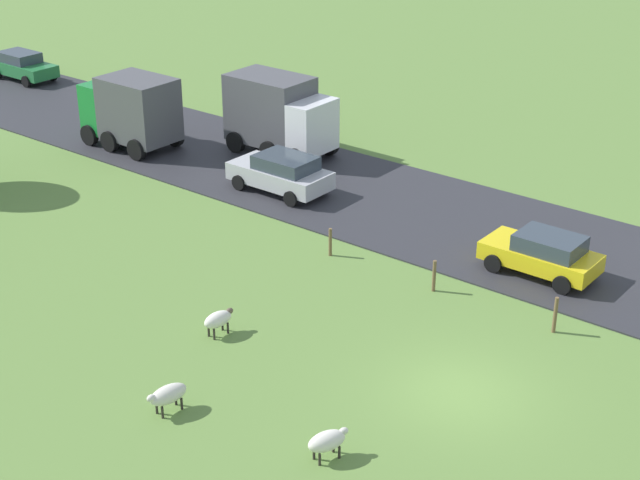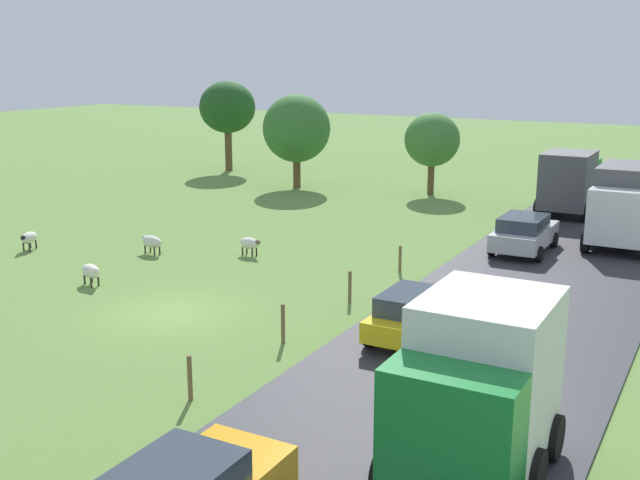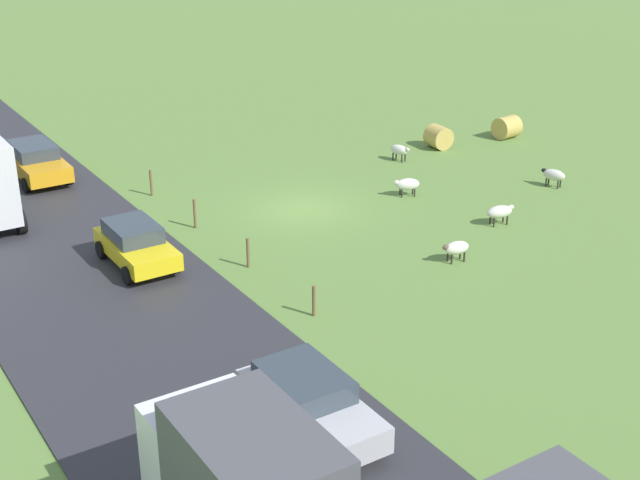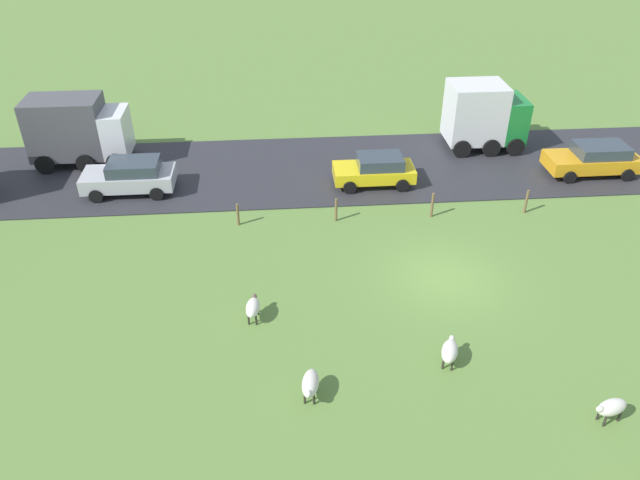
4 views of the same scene
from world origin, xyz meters
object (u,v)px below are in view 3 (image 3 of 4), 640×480
(sheep_0, at_px, (554,175))
(car_2, at_px, (36,161))
(sheep_3, at_px, (407,184))
(sheep_4, at_px, (500,212))
(sheep_1, at_px, (456,248))
(hay_bale_0, at_px, (507,127))
(car_1, at_px, (136,244))
(car_0, at_px, (309,403))
(hay_bale_1, at_px, (438,137))
(sheep_2, at_px, (400,150))

(sheep_0, relative_size, car_2, 0.25)
(sheep_3, bearing_deg, sheep_4, 103.07)
(sheep_1, height_order, hay_bale_0, hay_bale_0)
(car_1, bearing_deg, hay_bale_0, -168.49)
(car_0, height_order, car_1, car_0)
(hay_bale_1, distance_m, car_2, 19.34)
(sheep_2, bearing_deg, hay_bale_1, -168.34)
(car_1, xyz_separation_m, car_2, (0.25, -11.23, 0.04))
(sheep_0, distance_m, sheep_4, 5.49)
(hay_bale_0, bearing_deg, sheep_0, 62.01)
(sheep_4, bearing_deg, car_2, -48.04)
(car_0, xyz_separation_m, car_1, (-0.19, -11.86, -0.05))
(sheep_0, relative_size, sheep_4, 0.93)
(sheep_3, xyz_separation_m, car_1, (12.50, 0.44, 0.31))
(sheep_2, bearing_deg, car_2, -23.58)
(car_0, relative_size, car_2, 0.94)
(sheep_2, distance_m, car_0, 22.45)
(sheep_4, height_order, hay_bale_1, hay_bale_1)
(sheep_4, height_order, car_0, car_0)
(hay_bale_1, height_order, car_0, car_0)
(sheep_3, height_order, car_2, car_2)
(car_1, bearing_deg, car_0, 89.08)
(hay_bale_0, bearing_deg, sheep_3, 22.81)
(sheep_2, distance_m, sheep_3, 4.86)
(sheep_0, height_order, sheep_2, sheep_0)
(sheep_3, xyz_separation_m, car_0, (12.69, 12.30, 0.36))
(sheep_2, xyz_separation_m, car_2, (15.43, -6.74, 0.34))
(sheep_1, distance_m, sheep_2, 11.71)
(sheep_4, relative_size, car_2, 0.27)
(car_0, bearing_deg, sheep_3, -135.89)
(sheep_2, distance_m, car_2, 16.84)
(car_2, bearing_deg, hay_bale_0, 163.37)
(sheep_1, relative_size, sheep_3, 0.94)
(sheep_1, bearing_deg, car_0, 30.88)
(hay_bale_1, bearing_deg, car_2, -18.50)
(car_0, bearing_deg, hay_bale_0, -143.81)
(car_0, bearing_deg, sheep_4, -150.65)
(sheep_1, distance_m, sheep_4, 4.17)
(hay_bale_0, relative_size, car_1, 0.30)
(sheep_3, bearing_deg, hay_bale_1, -140.28)
(sheep_2, bearing_deg, hay_bale_0, -179.74)
(car_1, bearing_deg, sheep_3, -177.98)
(car_0, bearing_deg, sheep_1, -149.12)
(car_2, bearing_deg, sheep_2, 156.42)
(sheep_0, bearing_deg, sheep_1, 23.02)
(sheep_0, bearing_deg, car_2, -35.20)
(hay_bale_0, xyz_separation_m, car_1, (22.20, 4.52, 0.27))
(sheep_1, xyz_separation_m, car_0, (9.97, 5.96, 0.36))
(sheep_3, bearing_deg, car_1, 2.02)
(sheep_2, xyz_separation_m, hay_bale_1, (-2.91, -0.60, 0.03))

